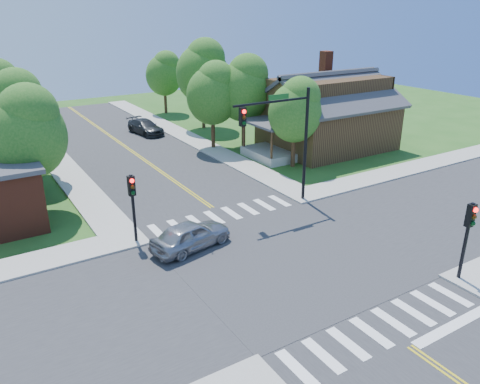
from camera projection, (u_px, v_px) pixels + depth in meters
ground at (285, 260)px, 23.00m from camera, size 100.00×100.00×0.00m
road_ns at (285, 259)px, 23.00m from camera, size 10.00×90.00×0.04m
road_ew at (285, 259)px, 22.99m from camera, size 90.00×10.00×0.04m
intersection_patch at (285, 260)px, 23.00m from camera, size 10.20×10.20×0.06m
sidewalk_ne at (319, 141)px, 43.25m from camera, size 40.00×40.00×0.14m
crosswalk_north at (223, 215)px, 27.89m from camera, size 8.85×2.00×0.01m
crosswalk_south at (382, 327)px, 18.08m from camera, size 8.85×2.00×0.01m
centerline at (285, 259)px, 22.99m from camera, size 0.30×90.00×0.01m
stop_bar at (454, 326)px, 18.22m from camera, size 4.60×0.45×0.09m
signal_mast_ne at (284, 130)px, 27.57m from camera, size 5.30×0.42×7.20m
signal_pole_se at (469, 227)px, 20.33m from camera, size 0.34×0.42×3.80m
signal_pole_nw at (132, 196)px, 23.69m from camera, size 0.34×0.42×3.80m
house_ne at (327, 110)px, 40.45m from camera, size 13.05×8.80×7.11m
tree_e_a at (296, 109)px, 34.98m from camera, size 4.09×3.88×6.95m
tree_e_b at (245, 87)px, 39.95m from camera, size 4.76×4.52×8.09m
tree_e_c at (203, 70)px, 46.35m from camera, size 5.28×5.01×8.97m
tree_e_d at (165, 72)px, 53.69m from camera, size 4.21×4.00×7.15m
tree_w_a at (27, 130)px, 26.57m from camera, size 4.57×4.34×7.76m
tree_w_b at (15, 107)px, 32.73m from camera, size 4.60×4.37×7.83m
tree_house at (213, 92)px, 39.52m from camera, size 4.46×4.24×7.59m
tree_bldg at (32, 122)px, 31.40m from camera, size 3.98×3.78×6.76m
car_silver at (191, 236)px, 23.82m from camera, size 3.48×5.04×1.48m
car_dgrey at (145, 127)px, 45.77m from camera, size 3.41×5.34×1.37m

